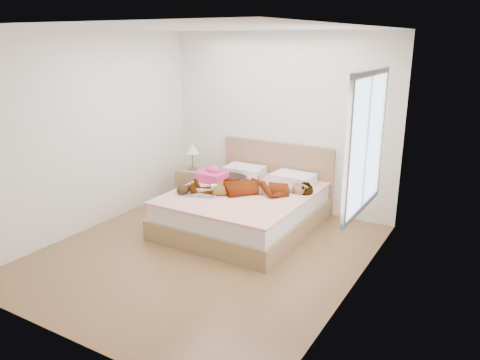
{
  "coord_description": "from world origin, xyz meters",
  "views": [
    {
      "loc": [
        3.0,
        -4.23,
        2.49
      ],
      "look_at": [
        0.0,
        0.85,
        0.7
      ],
      "focal_mm": 35.0,
      "sensor_mm": 36.0,
      "label": 1
    }
  ],
  "objects": [
    {
      "name": "woman",
      "position": [
        0.12,
        0.99,
        0.62
      ],
      "size": [
        1.74,
        1.32,
        0.23
      ],
      "primitive_type": "imported",
      "rotation": [
        0.0,
        0.0,
        -1.08
      ],
      "color": "white",
      "rests_on": "bed"
    },
    {
      "name": "magazine",
      "position": [
        -0.43,
        0.55,
        0.52
      ],
      "size": [
        0.53,
        0.44,
        0.03
      ],
      "color": "silver",
      "rests_on": "bed"
    },
    {
      "name": "towel",
      "position": [
        -0.65,
        1.15,
        0.6
      ],
      "size": [
        0.42,
        0.36,
        0.21
      ],
      "color": "#D4397C",
      "rests_on": "bed"
    },
    {
      "name": "bed",
      "position": [
        0.0,
        1.04,
        0.28
      ],
      "size": [
        1.8,
        2.08,
        1.0
      ],
      "color": "brown",
      "rests_on": "ground"
    },
    {
      "name": "nightstand",
      "position": [
        -1.2,
        1.43,
        0.31
      ],
      "size": [
        0.49,
        0.45,
        0.95
      ],
      "color": "#8B5E40",
      "rests_on": "ground"
    },
    {
      "name": "plush_toy",
      "position": [
        -0.63,
        0.46,
        0.58
      ],
      "size": [
        0.2,
        0.25,
        0.13
      ],
      "color": "black",
      "rests_on": "bed"
    },
    {
      "name": "ground",
      "position": [
        0.0,
        0.0,
        0.0
      ],
      "size": [
        4.0,
        4.0,
        0.0
      ],
      "primitive_type": "plane",
      "color": "#4F2D18",
      "rests_on": "ground"
    },
    {
      "name": "room_shell",
      "position": [
        1.77,
        0.3,
        1.5
      ],
      "size": [
        4.0,
        4.0,
        4.0
      ],
      "color": "white",
      "rests_on": "ground"
    },
    {
      "name": "phone",
      "position": [
        -0.38,
        1.39,
        0.7
      ],
      "size": [
        0.09,
        0.11,
        0.05
      ],
      "primitive_type": "cube",
      "rotation": [
        0.44,
        0.0,
        0.49
      ],
      "color": "silver",
      "rests_on": "bed"
    },
    {
      "name": "coffee_mug",
      "position": [
        -0.32,
        0.72,
        0.56
      ],
      "size": [
        0.14,
        0.11,
        0.11
      ],
      "color": "white",
      "rests_on": "bed"
    },
    {
      "name": "hair",
      "position": [
        -0.45,
        1.44,
        0.55
      ],
      "size": [
        0.43,
        0.52,
        0.07
      ],
      "primitive_type": "ellipsoid",
      "rotation": [
        0.0,
        0.0,
        -0.04
      ],
      "color": "black",
      "rests_on": "bed"
    }
  ]
}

